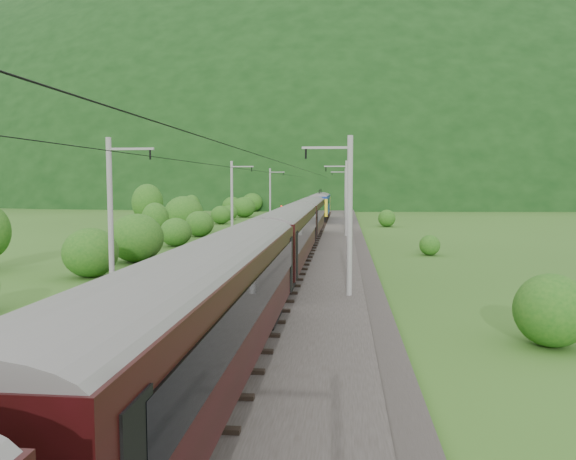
{
  "coord_description": "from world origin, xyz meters",
  "views": [
    {
      "loc": [
        5.89,
        -28.11,
        5.97
      ],
      "look_at": [
        1.96,
        11.53,
        2.6
      ],
      "focal_mm": 35.0,
      "sensor_mm": 36.0,
      "label": 1
    }
  ],
  "objects": [
    {
      "name": "signal",
      "position": [
        -4.02,
        61.16,
        1.49
      ],
      "size": [
        0.22,
        0.22,
        2.02
      ],
      "color": "black",
      "rests_on": "railbed"
    },
    {
      "name": "catenary_right",
      "position": [
        6.12,
        32.0,
        4.5
      ],
      "size": [
        2.54,
        192.28,
        8.0
      ],
      "color": "gray",
      "rests_on": "railbed"
    },
    {
      "name": "track_right",
      "position": [
        2.4,
        10.0,
        0.37
      ],
      "size": [
        2.4,
        220.0,
        0.27
      ],
      "color": "brown",
      "rests_on": "railbed"
    },
    {
      "name": "hazard_post_far",
      "position": [
        0.22,
        53.93,
        0.96
      ],
      "size": [
        0.14,
        0.14,
        1.32
      ],
      "primitive_type": "cylinder",
      "color": "red",
      "rests_on": "railbed"
    },
    {
      "name": "overhead_wires",
      "position": [
        0.0,
        10.0,
        7.1
      ],
      "size": [
        4.83,
        198.0,
        0.03
      ],
      "color": "black",
      "rests_on": "ground"
    },
    {
      "name": "hazard_post_near",
      "position": [
        -0.18,
        34.1,
        0.99
      ],
      "size": [
        0.15,
        0.15,
        1.38
      ],
      "primitive_type": "cylinder",
      "color": "red",
      "rests_on": "railbed"
    },
    {
      "name": "catenary_left",
      "position": [
        -6.12,
        32.0,
        4.5
      ],
      "size": [
        2.54,
        192.28,
        8.0
      ],
      "color": "gray",
      "rests_on": "railbed"
    },
    {
      "name": "train",
      "position": [
        2.4,
        7.15,
        3.23
      ],
      "size": [
        2.69,
        108.72,
        4.66
      ],
      "color": "black",
      "rests_on": "ground"
    },
    {
      "name": "vegetation_left",
      "position": [
        -13.34,
        27.57,
        2.01
      ],
      "size": [
        14.25,
        149.0,
        5.81
      ],
      "color": "#1D5416",
      "rests_on": "ground"
    },
    {
      "name": "mountain_main",
      "position": [
        0.0,
        260.0,
        0.0
      ],
      "size": [
        504.0,
        360.0,
        244.0
      ],
      "primitive_type": "ellipsoid",
      "color": "black",
      "rests_on": "ground"
    },
    {
      "name": "ground",
      "position": [
        0.0,
        0.0,
        0.0
      ],
      "size": [
        600.0,
        600.0,
        0.0
      ],
      "primitive_type": "plane",
      "color": "#2C541A",
      "rests_on": "ground"
    },
    {
      "name": "railbed",
      "position": [
        0.0,
        10.0,
        0.15
      ],
      "size": [
        14.0,
        220.0,
        0.3
      ],
      "primitive_type": "cube",
      "color": "#38332D",
      "rests_on": "ground"
    },
    {
      "name": "vegetation_right",
      "position": [
        12.83,
        -6.34,
        1.18
      ],
      "size": [
        4.23,
        90.18,
        2.61
      ],
      "color": "#1D5416",
      "rests_on": "ground"
    },
    {
      "name": "track_left",
      "position": [
        -2.4,
        10.0,
        0.37
      ],
      "size": [
        2.4,
        220.0,
        0.27
      ],
      "color": "brown",
      "rests_on": "railbed"
    },
    {
      "name": "mountain_ridge",
      "position": [
        -120.0,
        300.0,
        0.0
      ],
      "size": [
        336.0,
        280.0,
        132.0
      ],
      "primitive_type": "ellipsoid",
      "color": "black",
      "rests_on": "ground"
    }
  ]
}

